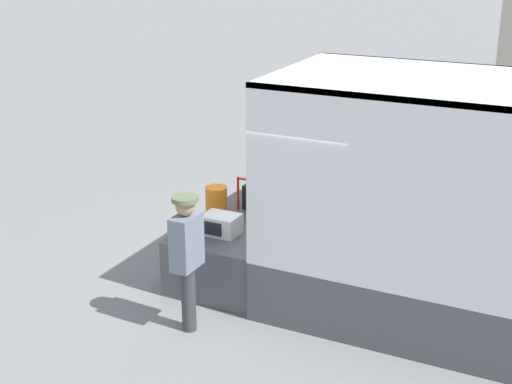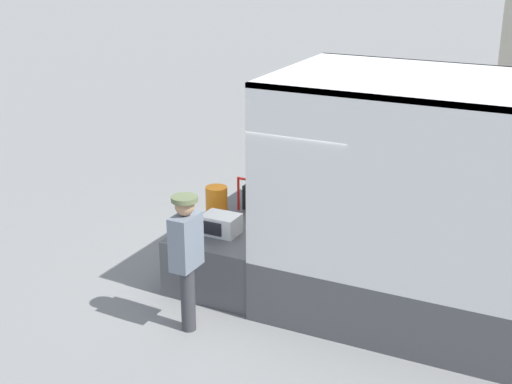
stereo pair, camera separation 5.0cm
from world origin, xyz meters
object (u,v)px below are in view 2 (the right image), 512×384
Objects in this scene: microwave at (221,224)px; portable_generator at (265,196)px; orange_bucket at (217,201)px; worker_person at (186,249)px.

portable_generator reaches higher than microwave.
microwave is at bearing -56.18° from orange_bucket.
worker_person is (0.07, -2.34, 0.10)m from portable_generator.
orange_bucket is at bearing -135.41° from portable_generator.
worker_person is at bearing -71.66° from orange_bucket.
microwave is 0.28× the size of worker_person.
orange_bucket is 0.24× the size of worker_person.
portable_generator is 1.58× the size of orange_bucket.
orange_bucket is at bearing 108.34° from worker_person.
microwave is 1.17× the size of orange_bucket.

